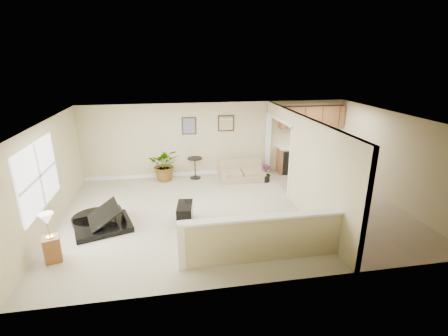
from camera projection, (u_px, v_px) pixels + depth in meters
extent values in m
plane|color=#B1A78A|center=(234.00, 211.00, 8.72)|extent=(9.00, 9.00, 0.00)
cube|color=#C5B686|center=(217.00, 139.00, 11.12)|extent=(9.00, 0.04, 2.50)
cube|color=#C5B686|center=(270.00, 222.00, 5.52)|extent=(9.00, 0.04, 2.50)
cube|color=#C5B686|center=(47.00, 177.00, 7.60)|extent=(0.04, 6.00, 2.50)
cube|color=#C5B686|center=(393.00, 158.00, 9.04)|extent=(0.04, 6.00, 2.50)
cube|color=white|center=(235.00, 118.00, 7.92)|extent=(9.00, 6.00, 0.04)
cube|color=#9C856A|center=(343.00, 202.00, 9.23)|extent=(2.70, 6.00, 0.01)
cube|color=#C5B686|center=(321.00, 179.00, 7.49)|extent=(0.12, 3.60, 2.50)
cube|color=#C5B686|center=(281.00, 113.00, 9.92)|extent=(0.12, 2.35, 0.40)
cube|color=#C5B686|center=(265.00, 239.00, 6.45)|extent=(3.30, 0.12, 0.95)
cube|color=white|center=(266.00, 217.00, 6.29)|extent=(3.40, 0.22, 0.05)
cube|color=white|center=(181.00, 246.00, 6.18)|extent=(0.14, 0.14, 1.00)
cube|color=white|center=(38.00, 176.00, 7.07)|extent=(0.05, 2.15, 1.45)
cube|color=#332512|center=(189.00, 126.00, 10.78)|extent=(0.48, 0.03, 0.58)
cube|color=#8B5872|center=(189.00, 126.00, 10.76)|extent=(0.40, 0.01, 0.50)
cube|color=#332512|center=(226.00, 123.00, 10.97)|extent=(0.55, 0.03, 0.55)
cube|color=white|center=(226.00, 123.00, 10.95)|extent=(0.46, 0.01, 0.46)
cube|color=brown|center=(309.00, 159.00, 11.63)|extent=(2.30, 0.60, 0.90)
cube|color=silver|center=(311.00, 146.00, 11.47)|extent=(2.36, 0.65, 0.04)
cube|color=black|center=(288.00, 161.00, 11.50)|extent=(0.60, 0.60, 0.84)
cube|color=brown|center=(312.00, 117.00, 11.25)|extent=(2.30, 0.35, 0.75)
cube|color=black|center=(100.00, 203.00, 7.62)|extent=(1.54, 1.42, 0.26)
cylinder|color=black|center=(98.00, 195.00, 8.04)|extent=(1.08, 1.08, 0.26)
cube|color=white|center=(133.00, 202.00, 7.75)|extent=(0.45, 0.89, 0.02)
cube|color=black|center=(95.00, 192.00, 7.61)|extent=(1.25, 1.26, 0.59)
cube|color=black|center=(185.00, 214.00, 8.03)|extent=(0.46, 0.76, 0.48)
cube|color=tan|center=(242.00, 174.00, 10.87)|extent=(1.48, 0.86, 0.41)
cube|color=tan|center=(240.00, 159.00, 11.03)|extent=(1.46, 0.22, 0.43)
cube|color=tan|center=(223.00, 167.00, 10.67)|extent=(0.19, 0.83, 0.16)
cube|color=tan|center=(261.00, 165.00, 10.88)|extent=(0.19, 0.83, 0.16)
cylinder|color=black|center=(195.00, 178.00, 11.06)|extent=(0.36, 0.36, 0.03)
cylinder|color=black|center=(195.00, 168.00, 10.95)|extent=(0.04, 0.04, 0.70)
cylinder|color=black|center=(195.00, 158.00, 10.84)|extent=(0.50, 0.50, 0.03)
cylinder|color=black|center=(166.00, 177.00, 10.87)|extent=(0.32, 0.32, 0.22)
imported|color=#1C4A16|center=(165.00, 164.00, 10.73)|extent=(1.07, 0.95, 1.11)
cylinder|color=black|center=(265.00, 178.00, 10.74)|extent=(0.30, 0.30, 0.21)
imported|color=#1C4A16|center=(265.00, 173.00, 10.68)|extent=(0.36, 0.36, 0.57)
cube|color=brown|center=(52.00, 249.00, 6.50)|extent=(0.39, 0.39, 0.53)
cylinder|color=gold|center=(50.00, 237.00, 6.41)|extent=(0.14, 0.14, 0.02)
cylinder|color=gold|center=(48.00, 229.00, 6.36)|extent=(0.03, 0.03, 0.35)
cone|color=beige|center=(46.00, 219.00, 6.28)|extent=(0.28, 0.28, 0.23)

